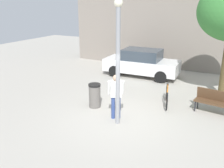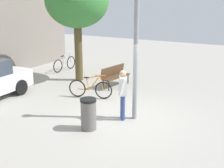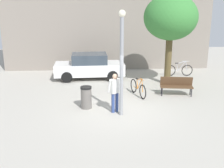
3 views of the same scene
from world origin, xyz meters
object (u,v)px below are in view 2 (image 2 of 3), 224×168
(person_by_lamppost, at_px, (123,91))
(park_bench, at_px, (115,74))
(bicycle_silver, at_px, (65,64))
(lamppost, at_px, (136,48))
(plaza_tree, at_px, (77,2))
(bicycle_orange, at_px, (90,89))
(trash_bin, at_px, (89,114))

(person_by_lamppost, distance_m, park_bench, 3.89)
(person_by_lamppost, relative_size, park_bench, 1.01)
(person_by_lamppost, relative_size, bicycle_silver, 0.92)
(lamppost, relative_size, park_bench, 2.55)
(park_bench, relative_size, plaza_tree, 0.33)
(plaza_tree, distance_m, bicycle_orange, 4.34)
(person_by_lamppost, bearing_deg, park_bench, 32.71)
(person_by_lamppost, relative_size, bicycle_orange, 0.95)
(plaza_tree, height_order, trash_bin, plaza_tree)
(bicycle_silver, distance_m, bicycle_orange, 4.98)
(bicycle_silver, xyz_separation_m, bicycle_orange, (-3.23, -3.80, -0.00))
(person_by_lamppost, xyz_separation_m, plaza_tree, (3.31, 4.09, 2.74))
(bicycle_silver, height_order, bicycle_orange, same)
(lamppost, relative_size, bicycle_orange, 2.40)
(park_bench, height_order, trash_bin, trash_bin)
(plaza_tree, bearing_deg, trash_bin, -141.91)
(lamppost, relative_size, plaza_tree, 0.84)
(lamppost, height_order, person_by_lamppost, lamppost)
(bicycle_orange, bearing_deg, trash_bin, -147.91)
(park_bench, xyz_separation_m, trash_bin, (-4.47, -1.55, -0.05))
(bicycle_orange, bearing_deg, lamppost, -113.91)
(lamppost, xyz_separation_m, bicycle_orange, (1.09, 2.46, -2.00))
(person_by_lamppost, distance_m, bicycle_orange, 2.57)
(lamppost, height_order, plaza_tree, plaza_tree)
(park_bench, bearing_deg, plaza_tree, 88.22)
(person_by_lamppost, height_order, park_bench, person_by_lamppost)
(lamppost, bearing_deg, plaza_tree, 55.10)
(park_bench, distance_m, trash_bin, 4.73)
(park_bench, relative_size, trash_bin, 1.68)
(park_bench, distance_m, plaza_tree, 3.74)
(person_by_lamppost, bearing_deg, trash_bin, 156.36)
(lamppost, height_order, park_bench, lamppost)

